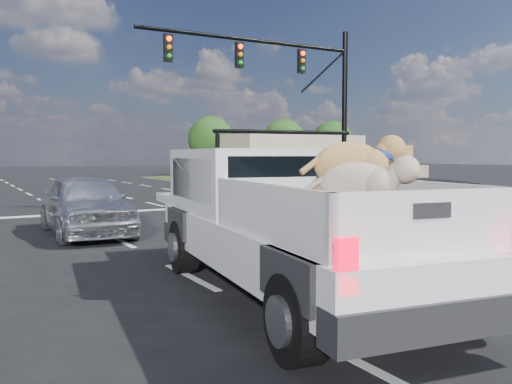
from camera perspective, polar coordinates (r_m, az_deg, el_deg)
ground at (r=9.34m, az=3.20°, el=-7.76°), size 160.00×160.00×0.00m
road_markings at (r=15.21m, az=-10.25°, el=-3.22°), size 17.75×60.00×0.01m
grass_shoulder_right at (r=22.64m, az=23.16°, el=-1.06°), size 8.00×60.00×0.06m
traffic_signal at (r=22.05m, az=4.35°, el=11.35°), size 9.11×0.31×7.00m
building_right at (r=49.64m, az=3.49°, el=3.88°), size 12.00×7.00×3.60m
tree_far_d at (r=50.28m, az=-4.79°, el=5.57°), size 4.20×4.20×5.40m
tree_far_e at (r=54.10m, az=2.97°, el=5.46°), size 4.20×4.20×5.40m
tree_far_f at (r=57.53m, az=8.05°, el=5.34°), size 4.20×4.20×5.40m
pickup_truck at (r=7.37m, az=3.14°, el=-2.69°), size 2.89×6.17×2.23m
silver_sedan at (r=13.41m, az=-17.53°, el=-1.20°), size 1.80×4.32×1.46m
black_coupe at (r=9.59m, az=19.99°, el=-3.22°), size 3.03×5.37×1.47m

